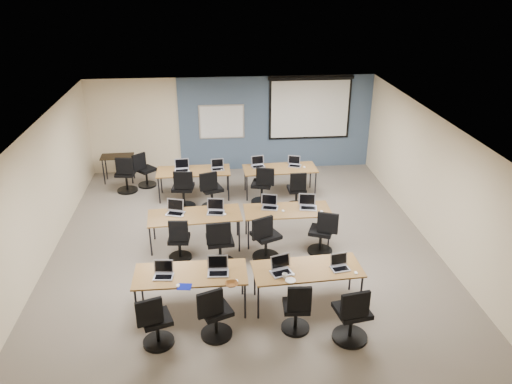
{
  "coord_description": "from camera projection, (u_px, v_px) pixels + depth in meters",
  "views": [
    {
      "loc": [
        -0.6,
        -9.18,
        5.48
      ],
      "look_at": [
        0.3,
        0.4,
        1.08
      ],
      "focal_mm": 35.0,
      "sensor_mm": 36.0,
      "label": 1
    }
  ],
  "objects": [
    {
      "name": "task_chair_7",
      "position": [
        322.0,
        236.0,
        10.23
      ],
      "size": [
        0.55,
        0.52,
        1.0
      ],
      "rotation": [
        0.0,
        0.0,
        -0.39
      ],
      "color": "black",
      "rests_on": "floor"
    },
    {
      "name": "mouse_11",
      "position": [
        304.0,
        167.0,
        12.8
      ],
      "size": [
        0.08,
        0.11,
        0.04
      ],
      "primitive_type": "ellipsoid",
      "rotation": [
        0.0,
        0.0,
        -0.14
      ],
      "color": "white",
      "rests_on": "training_table_back_right"
    },
    {
      "name": "task_chair_11",
      "position": [
        297.0,
        193.0,
        12.2
      ],
      "size": [
        0.48,
        0.48,
        0.97
      ],
      "rotation": [
        0.0,
        0.0,
        0.02
      ],
      "color": "black",
      "rests_on": "floor"
    },
    {
      "name": "task_chair_6",
      "position": [
        265.0,
        241.0,
        10.01
      ],
      "size": [
        0.59,
        0.55,
        1.03
      ],
      "rotation": [
        0.0,
        0.0,
        0.43
      ],
      "color": "black",
      "rests_on": "floor"
    },
    {
      "name": "laptop_10",
      "position": [
        258.0,
        164.0,
        12.87
      ],
      "size": [
        0.33,
        0.28,
        0.25
      ],
      "rotation": [
        0.0,
        0.0,
        0.2
      ],
      "color": "silver",
      "rests_on": "training_table_back_right"
    },
    {
      "name": "snack_plate",
      "position": [
        291.0,
        280.0,
        8.22
      ],
      "size": [
        0.21,
        0.21,
        0.01
      ],
      "primitive_type": "cylinder",
      "rotation": [
        0.0,
        0.0,
        0.22
      ],
      "color": "white",
      "rests_on": "training_table_front_right"
    },
    {
      "name": "laptop_0",
      "position": [
        163.0,
        273.0,
        8.33
      ],
      "size": [
        0.32,
        0.27,
        0.25
      ],
      "rotation": [
        0.0,
        0.0,
        -0.11
      ],
      "color": "silver",
      "rests_on": "training_table_front_left"
    },
    {
      "name": "spare_chair_b",
      "position": [
        126.0,
        177.0,
        13.02
      ],
      "size": [
        0.54,
        0.54,
        1.02
      ],
      "rotation": [
        0.0,
        0.0,
        -0.12
      ],
      "color": "black",
      "rests_on": "floor"
    },
    {
      "name": "mouse_6",
      "position": [
        283.0,
        211.0,
        10.53
      ],
      "size": [
        0.07,
        0.1,
        0.03
      ],
      "primitive_type": "ellipsoid",
      "rotation": [
        0.0,
        0.0,
        0.09
      ],
      "color": "white",
      "rests_on": "training_table_mid_right"
    },
    {
      "name": "training_table_front_right",
      "position": [
        307.0,
        270.0,
        8.57
      ],
      "size": [
        1.88,
        0.78,
        0.73
      ],
      "rotation": [
        0.0,
        0.0,
        0.06
      ],
      "color": "brown",
      "rests_on": "floor"
    },
    {
      "name": "laptop_7",
      "position": [
        308.0,
        204.0,
        10.68
      ],
      "size": [
        0.36,
        0.31,
        0.27
      ],
      "rotation": [
        0.0,
        0.0,
        -0.19
      ],
      "color": "silver",
      "rests_on": "training_table_mid_right"
    },
    {
      "name": "wall_front",
      "position": [
        269.0,
        341.0,
        6.01
      ],
      "size": [
        8.0,
        0.04,
        2.7
      ],
      "primitive_type": "cube",
      "color": "beige",
      "rests_on": "ground"
    },
    {
      "name": "laptop_3",
      "position": [
        340.0,
        265.0,
        8.55
      ],
      "size": [
        0.31,
        0.26,
        0.23
      ],
      "rotation": [
        0.0,
        0.0,
        0.16
      ],
      "color": "silver",
      "rests_on": "training_table_front_right"
    },
    {
      "name": "snack_bowl",
      "position": [
        232.0,
        284.0,
        8.09
      ],
      "size": [
        0.22,
        0.22,
        0.05
      ],
      "primitive_type": "imported",
      "rotation": [
        0.0,
        0.0,
        0.09
      ],
      "color": "brown",
      "rests_on": "training_table_front_left"
    },
    {
      "name": "task_chair_8",
      "position": [
        184.0,
        192.0,
        12.13
      ],
      "size": [
        0.57,
        0.57,
        1.04
      ],
      "rotation": [
        0.0,
        0.0,
        -0.13
      ],
      "color": "black",
      "rests_on": "floor"
    },
    {
      "name": "task_chair_5",
      "position": [
        220.0,
        247.0,
        9.78
      ],
      "size": [
        0.58,
        0.58,
        1.05
      ],
      "rotation": [
        0.0,
        0.0,
        0.09
      ],
      "color": "black",
      "rests_on": "floor"
    },
    {
      "name": "mouse_5",
      "position": [
        225.0,
        214.0,
        10.39
      ],
      "size": [
        0.09,
        0.12,
        0.04
      ],
      "primitive_type": "ellipsoid",
      "rotation": [
        0.0,
        0.0,
        -0.33
      ],
      "color": "white",
      "rests_on": "training_table_mid_left"
    },
    {
      "name": "laptop_11",
      "position": [
        295.0,
        163.0,
        12.91
      ],
      "size": [
        0.32,
        0.27,
        0.24
      ],
      "rotation": [
        0.0,
        0.0,
        -0.31
      ],
      "color": "silver",
      "rests_on": "training_table_back_right"
    },
    {
      "name": "spare_chair_a",
      "position": [
        145.0,
        173.0,
        13.36
      ],
      "size": [
        0.58,
        0.49,
        0.98
      ],
      "rotation": [
        0.0,
        0.0,
        0.74
      ],
      "color": "black",
      "rests_on": "floor"
    },
    {
      "name": "blue_mousepad",
      "position": [
        184.0,
        287.0,
        8.06
      ],
      "size": [
        0.25,
        0.22,
        0.01
      ],
      "primitive_type": "cube",
      "rotation": [
        0.0,
        0.0,
        -0.14
      ],
      "color": "#060E7D",
      "rests_on": "training_table_front_left"
    },
    {
      "name": "laptop_8",
      "position": [
        182.0,
        168.0,
        12.62
      ],
      "size": [
        0.36,
        0.31,
        0.27
      ],
      "rotation": [
        0.0,
        0.0,
        0.09
      ],
      "color": "#ADADB8",
      "rests_on": "training_table_back_left"
    },
    {
      "name": "floor",
      "position": [
        244.0,
        246.0,
        10.64
      ],
      "size": [
        8.0,
        9.0,
        0.02
      ],
      "primitive_type": "cube",
      "color": "#6B6354",
      "rests_on": "ground"
    },
    {
      "name": "task_chair_0",
      "position": [
        155.0,
        325.0,
        7.71
      ],
      "size": [
        0.51,
        0.5,
        0.98
      ],
      "rotation": [
        0.0,
        0.0,
        0.32
      ],
      "color": "black",
      "rests_on": "floor"
    },
    {
      "name": "utility_table",
      "position": [
        117.0,
        159.0,
        13.58
      ],
      "size": [
        0.87,
        0.48,
        0.75
      ],
      "rotation": [
        0.0,
        0.0,
        0.04
      ],
      "color": "black",
      "rests_on": "floor"
    },
    {
      "name": "mouse_7",
      "position": [
        322.0,
        211.0,
        10.5
      ],
      "size": [
        0.08,
        0.11,
        0.03
      ],
      "primitive_type": "ellipsoid",
      "rotation": [
        0.0,
        0.0,
        -0.21
      ],
      "color": "white",
      "rests_on": "training_table_mid_right"
    },
    {
      "name": "mouse_3",
      "position": [
        356.0,
        273.0,
        8.41
      ],
      "size": [
        0.07,
        0.1,
        0.03
      ],
      "primitive_type": "ellipsoid",
      "rotation": [
        0.0,
        0.0,
        -0.12
      ],
      "color": "white",
      "rests_on": "training_table_front_right"
    },
    {
      "name": "coffee_cup",
      "position": [
        285.0,
        276.0,
        8.26
      ],
      "size": [
        0.11,
        0.11,
        0.07
      ],
      "primitive_type": "imported",
      "rotation": [
        0.0,
        0.0,
        0.43
      ],
      "color": "silver",
      "rests_on": "snack_plate"
    },
    {
      "name": "laptop_2",
      "position": [
        281.0,
        268.0,
        8.44
      ],
      "size": [
        0.35,
        0.3,
        0.27
      ],
      "rotation": [
        0.0,
        0.0,
        0.3
      ],
      "color": "#B5B5B5",
      "rests_on": "training_table_front_right"
    },
    {
      "name": "mouse_1",
      "position": [
        237.0,
        281.0,
        8.2
      ],
      "size": [
        0.07,
        0.1,
        0.03
      ],
      "primitive_type": "ellipsoid",
      "rotation": [
        0.0,
        0.0,
        -0.11
      ],
      "color": "white",
      "rests_on": "training_table_front_left"
    },
    {
      "name": "task_chair_3",
      "position": [
        352.0,
        319.0,
        7.8
      ],
      "size": [
        0.57,
        0.57,
        1.04
      ],
      "rotation": [
        0.0,
        0.0,
        0.17
      ],
      "color": "black",
      "rests_on": "floor"
    },
    {
      "name": "task_chair_9",
      "position": [
        211.0,
        193.0,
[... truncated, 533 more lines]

